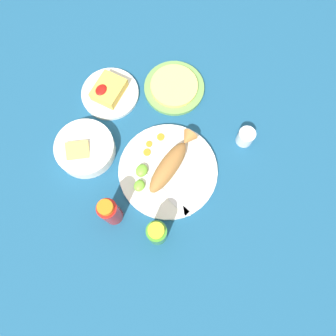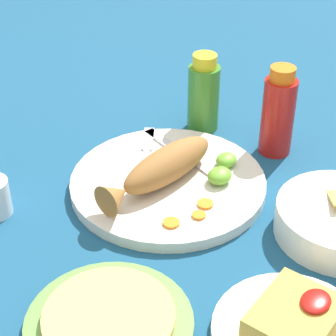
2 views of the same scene
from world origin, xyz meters
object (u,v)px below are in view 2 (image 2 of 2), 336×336
at_px(fork_far, 176,150).
at_px(fried_fish, 161,169).
at_px(hot_sauce_bottle_green, 204,95).
at_px(fork_near, 146,153).
at_px(tortilla_plate, 109,325).
at_px(side_plate_fries, 292,335).
at_px(hot_sauce_bottle_red, 278,113).
at_px(main_plate, 168,183).

bearing_deg(fork_far, fried_fish, 127.73).
bearing_deg(hot_sauce_bottle_green, fried_fish, -163.41).
relative_size(fried_fish, fork_near, 1.39).
relative_size(fried_fish, tortilla_plate, 1.11).
distance_m(fried_fish, fork_near, 0.09).
bearing_deg(tortilla_plate, fried_fish, 24.71).
bearing_deg(fork_near, tortilla_plate, 176.79).
height_order(hot_sauce_bottle_green, side_plate_fries, hot_sauce_bottle_green).
bearing_deg(hot_sauce_bottle_red, fork_far, 136.99).
bearing_deg(tortilla_plate, fork_near, 31.42).
xyz_separation_m(fork_far, hot_sauce_bottle_green, (0.12, 0.03, 0.05)).
relative_size(main_plate, fork_near, 1.90).
bearing_deg(fork_near, fork_far, -77.49).
distance_m(main_plate, fork_far, 0.08).
xyz_separation_m(main_plate, tortilla_plate, (-0.27, -0.11, -0.00)).
bearing_deg(side_plate_fries, hot_sauce_bottle_red, 31.64).
bearing_deg(side_plate_fries, main_plate, 62.84).
bearing_deg(hot_sauce_bottle_red, fried_fish, 158.93).
relative_size(hot_sauce_bottle_red, tortilla_plate, 0.78).
bearing_deg(main_plate, fried_fish, 174.09).
distance_m(fork_far, hot_sauce_bottle_red, 0.18).
xyz_separation_m(fried_fish, hot_sauce_bottle_green, (0.20, 0.06, 0.02)).
xyz_separation_m(fork_far, side_plate_fries, (-0.22, -0.33, -0.01)).
distance_m(fork_far, side_plate_fries, 0.40).
bearing_deg(fork_far, hot_sauce_bottle_red, -116.92).
xyz_separation_m(fork_near, hot_sauce_bottle_red, (0.16, -0.15, 0.05)).
xyz_separation_m(hot_sauce_bottle_green, side_plate_fries, (-0.34, -0.36, -0.06)).
height_order(main_plate, fork_far, fork_far).
xyz_separation_m(hot_sauce_bottle_green, tortilla_plate, (-0.45, -0.18, -0.06)).
height_order(fork_near, hot_sauce_bottle_green, hot_sauce_bottle_green).
height_order(fried_fish, fork_far, fried_fish).
distance_m(fork_far, hot_sauce_bottle_green, 0.13).
relative_size(main_plate, hot_sauce_bottle_red, 1.96).
xyz_separation_m(fried_fish, tortilla_plate, (-0.25, -0.12, -0.04)).
distance_m(main_plate, fork_near, 0.08).
relative_size(fork_far, hot_sauce_bottle_green, 1.28).
xyz_separation_m(fried_fish, hot_sauce_bottle_red, (0.21, -0.08, 0.03)).
distance_m(fried_fish, hot_sauce_bottle_red, 0.23).
distance_m(main_plate, side_plate_fries, 0.33).
relative_size(fried_fish, fork_far, 1.23).
relative_size(fried_fish, hot_sauce_bottle_green, 1.57).
height_order(main_plate, side_plate_fries, main_plate).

